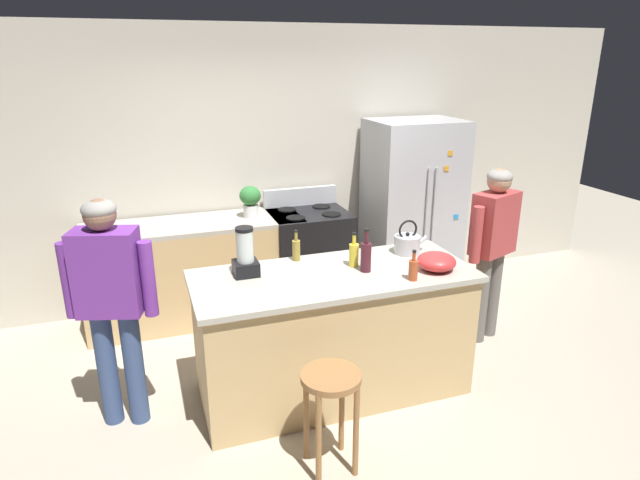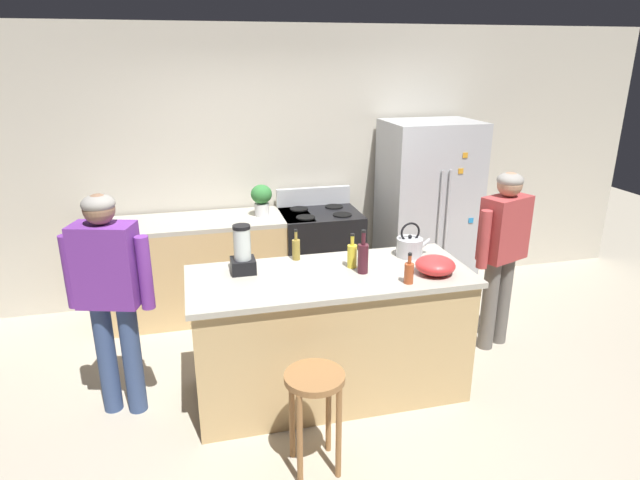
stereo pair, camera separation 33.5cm
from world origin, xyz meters
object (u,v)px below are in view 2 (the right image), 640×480
bottle_soda (352,255)px  person_by_sink_right (503,245)px  stove_range (320,257)px  blender_appliance (243,253)px  bar_stool (315,396)px  bottle_cooking_sauce (409,272)px  refrigerator (427,211)px  kitchen_island (330,334)px  tea_kettle (410,246)px  bottle_wine (363,257)px  bottle_vinegar (296,249)px  person_by_island_left (110,286)px  potted_plant (262,198)px  mixing_bowl (435,265)px

bottle_soda → person_by_sink_right: bearing=10.1°
stove_range → blender_appliance: (-0.89, -1.35, 0.62)m
bar_stool → bottle_cooking_sauce: (0.76, 0.46, 0.53)m
person_by_sink_right → bottle_soda: bearing=-169.9°
refrigerator → stove_range: 1.19m
kitchen_island → tea_kettle: size_ratio=7.24×
stove_range → bottle_wine: bottle_wine is taller
bottle_vinegar → tea_kettle: size_ratio=0.86×
kitchen_island → bottle_soda: (0.18, 0.08, 0.57)m
person_by_island_left → bottle_soda: bearing=-1.9°
kitchen_island → bottle_vinegar: bottle_vinegar is taller
person_by_sink_right → potted_plant: size_ratio=5.13×
kitchen_island → bottle_vinegar: size_ratio=8.46×
potted_plant → bottle_cooking_sauce: size_ratio=1.39×
bar_stool → bottle_cooking_sauce: bearing=31.1°
kitchen_island → bar_stool: bearing=-111.4°
refrigerator → stove_range: refrigerator is taller
potted_plant → tea_kettle: size_ratio=1.09×
bottle_vinegar → mixing_bowl: bearing=-29.6°
refrigerator → person_by_island_left: 3.21m
person_by_island_left → refrigerator: bearing=25.1°
blender_appliance → bar_stool: bearing=-72.1°
person_by_sink_right → bottle_cooking_sauce: 1.26m
kitchen_island → blender_appliance: (-0.59, 0.18, 0.62)m
potted_plant → refrigerator: bearing=-1.7°
person_by_sink_right → tea_kettle: size_ratio=5.59×
tea_kettle → bar_stool: bearing=-135.9°
blender_appliance → bottle_cooking_sauce: 1.16m
refrigerator → bottle_vinegar: bearing=-143.9°
person_by_island_left → mixing_bowl: person_by_island_left is taller
blender_appliance → bottle_cooking_sauce: bearing=-23.5°
bottle_soda → bottle_vinegar: size_ratio=1.08×
bottle_soda → tea_kettle: tea_kettle is taller
bottle_wine → tea_kettle: (0.45, 0.23, -0.04)m
person_by_island_left → tea_kettle: person_by_island_left is taller
blender_appliance → tea_kettle: blender_appliance is taller
kitchen_island → person_by_sink_right: person_by_sink_right is taller
bottle_vinegar → tea_kettle: 0.87m
bar_stool → mixing_bowl: size_ratio=2.35×
person_by_sink_right → mixing_bowl: (-0.85, -0.50, 0.09)m
kitchen_island → tea_kettle: (0.68, 0.20, 0.56)m
blender_appliance → bottle_wine: bearing=-14.5°
bottle_wine → bar_stool: bearing=-126.2°
refrigerator → blender_appliance: size_ratio=5.20×
potted_plant → bottle_wine: 1.66m
blender_appliance → refrigerator: bearing=33.3°
bottle_vinegar → bottle_wine: bearing=-42.3°
person_by_sink_right → mixing_bowl: size_ratio=5.51×
person_by_sink_right → person_by_island_left: bearing=-176.4°
blender_appliance → bottle_cooking_sauce: size_ratio=1.61×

